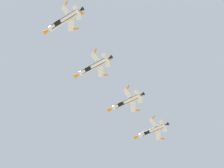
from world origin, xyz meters
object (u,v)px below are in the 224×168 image
Objects in this scene: fighter_jet_left_wing at (93,67)px; fighter_jet_right_wing at (126,102)px; fighter_jet_left_outer at (152,131)px; fighter_jet_lead at (64,21)px.

fighter_jet_right_wing is at bearing -4.14° from fighter_jet_left_wing.
fighter_jet_right_wing is (4.46, 18.79, -2.03)m from fighter_jet_left_wing.
fighter_jet_left_outer is at bearing 1.14° from fighter_jet_right_wing.
fighter_jet_left_wing is 1.00× the size of fighter_jet_right_wing.
fighter_jet_lead is at bearing -178.76° from fighter_jet_left_outer.
fighter_jet_left_wing is at bearing 178.59° from fighter_jet_left_outer.
fighter_jet_left_outer is (2.90, 20.42, 0.99)m from fighter_jet_right_wing.
fighter_jet_left_outer reaches higher than fighter_jet_right_wing.
fighter_jet_lead reaches higher than fighter_jet_left_wing.
fighter_jet_lead is at bearing -173.39° from fighter_jet_left_wing.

